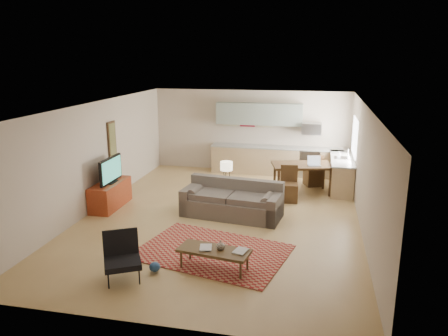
% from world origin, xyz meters
% --- Properties ---
extents(room, '(9.00, 9.00, 9.00)m').
position_xyz_m(room, '(0.00, 0.00, 1.35)').
color(room, tan).
rests_on(room, ground).
extents(kitchen_counter_back, '(4.26, 0.64, 0.92)m').
position_xyz_m(kitchen_counter_back, '(0.90, 4.18, 0.46)').
color(kitchen_counter_back, '#A3865D').
rests_on(kitchen_counter_back, ground).
extents(kitchen_counter_right, '(0.64, 2.26, 0.92)m').
position_xyz_m(kitchen_counter_right, '(2.93, 3.00, 0.46)').
color(kitchen_counter_right, '#A3865D').
rests_on(kitchen_counter_right, ground).
extents(kitchen_range, '(0.62, 0.62, 0.90)m').
position_xyz_m(kitchen_range, '(2.00, 4.18, 0.45)').
color(kitchen_range, '#A5A8AD').
rests_on(kitchen_range, ground).
extents(kitchen_microwave, '(0.62, 0.40, 0.35)m').
position_xyz_m(kitchen_microwave, '(2.00, 4.20, 1.55)').
color(kitchen_microwave, '#A5A8AD').
rests_on(kitchen_microwave, room).
extents(upper_cabinets, '(2.80, 0.34, 0.70)m').
position_xyz_m(upper_cabinets, '(0.30, 4.33, 1.95)').
color(upper_cabinets, gray).
rests_on(upper_cabinets, room).
extents(window_right, '(0.02, 1.40, 1.05)m').
position_xyz_m(window_right, '(3.23, 3.00, 1.55)').
color(window_right, white).
rests_on(window_right, room).
extents(wall_art_left, '(0.06, 0.42, 1.10)m').
position_xyz_m(wall_art_left, '(-3.21, 0.90, 1.55)').
color(wall_art_left, olive).
rests_on(wall_art_left, room).
extents(triptych, '(1.70, 0.04, 0.50)m').
position_xyz_m(triptych, '(-0.10, 4.47, 1.75)').
color(triptych, beige).
rests_on(triptych, room).
extents(rug, '(3.26, 2.60, 0.02)m').
position_xyz_m(rug, '(0.24, -1.96, 0.01)').
color(rug, maroon).
rests_on(rug, floor).
extents(sofa, '(2.61, 1.40, 0.87)m').
position_xyz_m(sofa, '(0.24, 0.09, 0.43)').
color(sofa, '#554C44').
rests_on(sofa, floor).
extents(coffee_table, '(1.39, 0.73, 0.40)m').
position_xyz_m(coffee_table, '(0.45, -2.64, 0.20)').
color(coffee_table, '#433119').
rests_on(coffee_table, floor).
extents(book_a, '(0.34, 0.38, 0.03)m').
position_xyz_m(book_a, '(0.18, -2.65, 0.41)').
color(book_a, maroon).
rests_on(book_a, coffee_table).
extents(book_b, '(0.37, 0.41, 0.02)m').
position_xyz_m(book_b, '(0.83, -2.60, 0.41)').
color(book_b, navy).
rests_on(book_b, coffee_table).
extents(vase, '(0.18, 0.18, 0.17)m').
position_xyz_m(vase, '(0.56, -2.61, 0.48)').
color(vase, black).
rests_on(vase, coffee_table).
extents(armchair, '(0.98, 0.98, 0.82)m').
position_xyz_m(armchair, '(-1.03, -3.34, 0.41)').
color(armchair, black).
rests_on(armchair, floor).
extents(tv_credenza, '(0.55, 1.43, 0.66)m').
position_xyz_m(tv_credenza, '(-2.95, 0.08, 0.33)').
color(tv_credenza, maroon).
rests_on(tv_credenza, floor).
extents(tv, '(0.11, 1.10, 0.66)m').
position_xyz_m(tv, '(-2.90, 0.08, 0.99)').
color(tv, black).
rests_on(tv, tv_credenza).
extents(console_table, '(0.63, 0.49, 0.65)m').
position_xyz_m(console_table, '(-0.07, 0.91, 0.33)').
color(console_table, '#392514').
rests_on(console_table, floor).
extents(table_lamp, '(0.39, 0.39, 0.52)m').
position_xyz_m(table_lamp, '(-0.07, 0.91, 0.91)').
color(table_lamp, beige).
rests_on(table_lamp, console_table).
extents(dining_table, '(1.84, 1.33, 0.84)m').
position_xyz_m(dining_table, '(1.82, 2.33, 0.42)').
color(dining_table, '#392514').
rests_on(dining_table, floor).
extents(dining_chair_near, '(0.51, 0.53, 0.96)m').
position_xyz_m(dining_chair_near, '(1.52, 1.51, 0.48)').
color(dining_chair_near, '#392514').
rests_on(dining_chair_near, floor).
extents(dining_chair_far, '(0.62, 0.63, 0.97)m').
position_xyz_m(dining_chair_far, '(2.13, 3.15, 0.49)').
color(dining_chair_far, '#392514').
rests_on(dining_chair_far, floor).
extents(laptop, '(0.40, 0.33, 0.27)m').
position_xyz_m(laptop, '(2.15, 2.22, 0.97)').
color(laptop, '#A5A8AD').
rests_on(laptop, dining_table).
extents(soap_bottle, '(0.11, 0.11, 0.19)m').
position_xyz_m(soap_bottle, '(2.83, 3.03, 1.02)').
color(soap_bottle, beige).
rests_on(soap_bottle, kitchen_counter_right).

